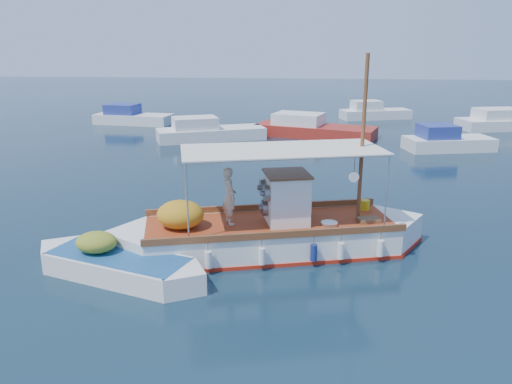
# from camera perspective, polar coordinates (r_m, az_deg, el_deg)

# --- Properties ---
(ground) EXTENTS (160.00, 160.00, 0.00)m
(ground) POSITION_cam_1_polar(r_m,az_deg,el_deg) (16.67, 3.84, -6.09)
(ground) COLOR black
(ground) RESTS_ON ground
(fishing_caique) EXTENTS (10.08, 4.68, 6.36)m
(fishing_caique) POSITION_cam_1_polar(r_m,az_deg,el_deg) (16.04, 1.39, -4.82)
(fishing_caique) COLOR white
(fishing_caique) RESTS_ON ground
(dinghy) EXTENTS (5.50, 2.84, 1.41)m
(dinghy) POSITION_cam_1_polar(r_m,az_deg,el_deg) (14.99, -15.63, -8.18)
(dinghy) COLOR white
(dinghy) RESTS_ON ground
(bg_boat_nw) EXTENTS (7.68, 5.00, 1.80)m
(bg_boat_nw) POSITION_cam_1_polar(r_m,az_deg,el_deg) (34.68, -5.54, 6.76)
(bg_boat_nw) COLOR silver
(bg_boat_nw) RESTS_ON ground
(bg_boat_n) EXTENTS (8.87, 5.22, 1.80)m
(bg_boat_n) POSITION_cam_1_polar(r_m,az_deg,el_deg) (36.06, 6.36, 7.11)
(bg_boat_n) COLOR maroon
(bg_boat_n) RESTS_ON ground
(bg_boat_ne) EXTENTS (5.67, 3.34, 1.80)m
(bg_boat_ne) POSITION_cam_1_polar(r_m,az_deg,el_deg) (33.34, 20.90, 5.33)
(bg_boat_ne) COLOR silver
(bg_boat_ne) RESTS_ON ground
(bg_boat_e) EXTENTS (8.54, 4.42, 1.80)m
(bg_boat_e) POSITION_cam_1_polar(r_m,az_deg,el_deg) (43.60, 26.89, 7.08)
(bg_boat_e) COLOR silver
(bg_boat_e) RESTS_ON ground
(bg_boat_far_w) EXTENTS (6.49, 3.06, 1.80)m
(bg_boat_far_w) POSITION_cam_1_polar(r_m,az_deg,el_deg) (42.76, -14.06, 8.22)
(bg_boat_far_w) COLOR silver
(bg_boat_far_w) RESTS_ON ground
(bg_boat_far_n) EXTENTS (6.36, 3.69, 1.80)m
(bg_boat_far_n) POSITION_cam_1_polar(r_m,az_deg,el_deg) (45.46, 13.28, 8.76)
(bg_boat_far_n) COLOR silver
(bg_boat_far_n) RESTS_ON ground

